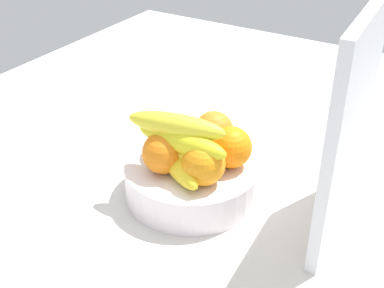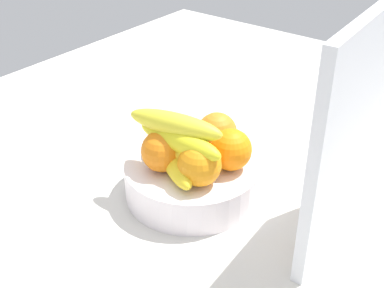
{
  "view_description": "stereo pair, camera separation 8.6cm",
  "coord_description": "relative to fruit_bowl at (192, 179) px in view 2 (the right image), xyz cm",
  "views": [
    {
      "loc": [
        62.73,
        40.95,
        55.74
      ],
      "look_at": [
        -1.58,
        2.12,
        10.38
      ],
      "focal_mm": 48.17,
      "sensor_mm": 36.0,
      "label": 1
    },
    {
      "loc": [
        57.9,
        48.01,
        55.74
      ],
      "look_at": [
        -1.58,
        2.12,
        10.38
      ],
      "focal_mm": 48.17,
      "sensor_mm": 36.0,
      "label": 2
    }
  ],
  "objects": [
    {
      "name": "fruit_bowl",
      "position": [
        0.0,
        0.0,
        0.0
      ],
      "size": [
        23.82,
        23.82,
        6.38
      ],
      "primitive_type": "cylinder",
      "color": "white",
      "rests_on": "ground_plane"
    },
    {
      "name": "cutting_board",
      "position": [
        -5.91,
        24.28,
        14.81
      ],
      "size": [
        28.06,
        3.64,
        36.0
      ],
      "primitive_type": "cube",
      "rotation": [
        0.0,
        0.0,
        0.07
      ],
      "color": "silver",
      "rests_on": "ground_plane"
    },
    {
      "name": "orange_front_left",
      "position": [
        -6.42,
        0.68,
        6.81
      ],
      "size": [
        7.24,
        7.24,
        7.24
      ],
      "primitive_type": "sphere",
      "color": "orange",
      "rests_on": "fruit_bowl"
    },
    {
      "name": "orange_front_right",
      "position": [
        -0.74,
        -4.9,
        6.81
      ],
      "size": [
        7.24,
        7.24,
        7.24
      ],
      "primitive_type": "sphere",
      "color": "orange",
      "rests_on": "fruit_bowl"
    },
    {
      "name": "banana_bunch",
      "position": [
        3.09,
        -0.76,
        8.49
      ],
      "size": [
        13.01,
        18.68,
        10.6
      ],
      "color": "yellow",
      "rests_on": "fruit_bowl"
    },
    {
      "name": "orange_back_right",
      "position": [
        -3.06,
        5.93,
        6.81
      ],
      "size": [
        7.24,
        7.24,
        7.24
      ],
      "primitive_type": "sphere",
      "color": "orange",
      "rests_on": "fruit_bowl"
    },
    {
      "name": "ground_plane",
      "position": [
        1.58,
        -2.12,
        -4.69
      ],
      "size": [
        180.0,
        140.0,
        3.0
      ],
      "primitive_type": "cube",
      "color": "beige"
    },
    {
      "name": "orange_center",
      "position": [
        4.35,
        -2.98,
        6.81
      ],
      "size": [
        7.24,
        7.24,
        7.24
      ],
      "primitive_type": "sphere",
      "color": "orange",
      "rests_on": "fruit_bowl"
    },
    {
      "name": "orange_back_left",
      "position": [
        3.81,
        4.49,
        6.81
      ],
      "size": [
        7.24,
        7.24,
        7.24
      ],
      "primitive_type": "sphere",
      "color": "orange",
      "rests_on": "fruit_bowl"
    }
  ]
}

